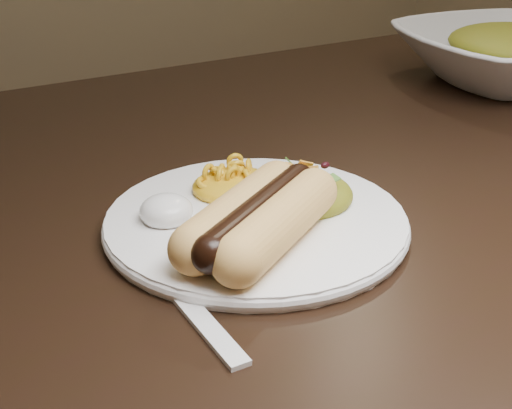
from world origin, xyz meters
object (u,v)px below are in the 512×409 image
fork (207,326)px  plate (256,222)px  serving_bowl (512,56)px  table (300,248)px

fork → plate: bearing=47.4°
fork → serving_bowl: size_ratio=0.43×
plate → serving_bowl: bearing=20.8°
plate → serving_bowl: 0.59m
table → plate: 0.17m
table → fork: 0.31m
table → fork: (-0.21, -0.20, 0.09)m
table → plate: bearing=-141.0°
table → fork: fork is taller
table → plate: plate is taller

